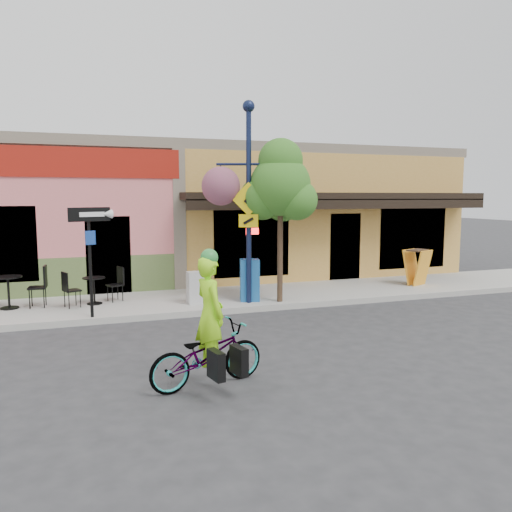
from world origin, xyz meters
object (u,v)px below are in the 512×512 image
Objects in this scene: one_way_sign at (90,263)px; street_tree at (280,220)px; building at (186,213)px; cyclist_rider at (210,330)px; lamp_post at (249,203)px; newspaper_box_grey at (195,288)px; newspaper_box_blue at (250,280)px; bicycle at (207,355)px.

street_tree is at bearing -18.95° from one_way_sign.
building is 10.56× the size of cyclist_rider.
cyclist_rider is 4.80m from one_way_sign.
one_way_sign is (-1.63, 4.48, 0.52)m from cyclist_rider.
lamp_post is 1.20× the size of street_tree.
newspaper_box_grey is (-1.32, 0.33, -2.12)m from lamp_post.
cyclist_rider is 1.59× the size of newspaper_box_blue.
lamp_post is at bearing -16.49° from newspaper_box_grey.
building is 3.61× the size of lamp_post.
newspaper_box_grey is 2.75m from street_tree.
building is at bearing 99.42° from street_tree.
bicycle is 0.44× the size of street_tree.
one_way_sign is at bearing -167.76° from newspaper_box_grey.
newspaper_box_grey is (-1.02, -6.19, -1.69)m from building.
lamp_post reaches higher than cyclist_rider.
cyclist_rider is at bearing -102.02° from newspaper_box_grey.
cyclist_rider reaches higher than newspaper_box_blue.
lamp_post is 0.91m from street_tree.
one_way_sign is 2.27× the size of newspaper_box_blue.
building is at bearing -22.18° from bicycle.
building is 9.96× the size of bicycle.
lamp_post reaches higher than street_tree.
newspaper_box_grey reaches higher than bicycle.
bicycle is at bearing -101.08° from newspaper_box_blue.
building is at bearing 41.43° from one_way_sign.
newspaper_box_grey is (2.49, 0.66, -0.82)m from one_way_sign.
newspaper_box_blue is at bearing -13.40° from one_way_sign.
street_tree is (2.98, 4.68, 1.39)m from cyclist_rider.
newspaper_box_blue is at bearing 153.37° from street_tree.
lamp_post is 4.04m from one_way_sign.
cyclist_rider is at bearing -99.42° from building.
one_way_sign is 3.02× the size of newspaper_box_grey.
one_way_sign is at bearing 7.47° from cyclist_rider.
building is 7.41× the size of one_way_sign.
lamp_post reaches higher than bicycle.
newspaper_box_blue is 1.43m from newspaper_box_grey.
cyclist_rider is at bearing -93.38° from lamp_post.
street_tree reaches higher than cyclist_rider.
street_tree is (1.10, -6.65, -0.00)m from building.
newspaper_box_blue is (0.10, 0.23, -1.98)m from lamp_post.
bicycle is 4.84m from one_way_sign.
street_tree is (3.03, 4.68, 1.77)m from bicycle.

